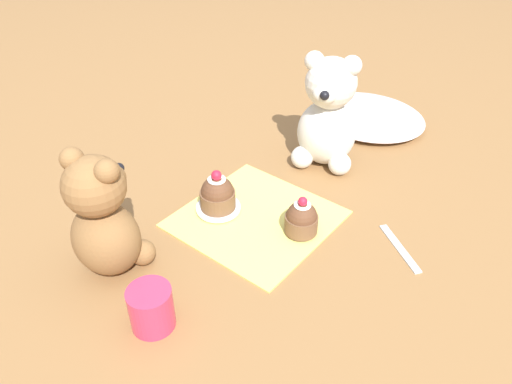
% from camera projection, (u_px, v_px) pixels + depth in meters
% --- Properties ---
extents(ground_plane, '(4.00, 4.00, 0.00)m').
position_uv_depth(ground_plane, '(256.00, 219.00, 0.82)').
color(ground_plane, olive).
extents(knitted_placemat, '(0.23, 0.23, 0.01)m').
position_uv_depth(knitted_placemat, '(256.00, 218.00, 0.82)').
color(knitted_placemat, '#E0D166').
rests_on(knitted_placemat, ground_plane).
extents(tulle_cloth, '(0.25, 0.22, 0.03)m').
position_uv_depth(tulle_cloth, '(367.00, 116.00, 1.08)').
color(tulle_cloth, silver).
rests_on(tulle_cloth, ground_plane).
extents(teddy_bear_cream, '(0.14, 0.13, 0.21)m').
position_uv_depth(teddy_bear_cream, '(328.00, 116.00, 0.90)').
color(teddy_bear_cream, silver).
rests_on(teddy_bear_cream, ground_plane).
extents(teddy_bear_tan, '(0.11, 0.11, 0.20)m').
position_uv_depth(teddy_bear_tan, '(104.00, 219.00, 0.68)').
color(teddy_bear_tan, olive).
rests_on(teddy_bear_tan, ground_plane).
extents(cupcake_near_cream_bear, '(0.05, 0.05, 0.07)m').
position_uv_depth(cupcake_near_cream_bear, '(302.00, 219.00, 0.77)').
color(cupcake_near_cream_bear, brown).
rests_on(cupcake_near_cream_bear, knitted_placemat).
extents(saucer_plate, '(0.07, 0.07, 0.01)m').
position_uv_depth(saucer_plate, '(218.00, 208.00, 0.83)').
color(saucer_plate, silver).
rests_on(saucer_plate, knitted_placemat).
extents(cupcake_near_tan_bear, '(0.06, 0.06, 0.07)m').
position_uv_depth(cupcake_near_tan_bear, '(218.00, 195.00, 0.81)').
color(cupcake_near_tan_bear, brown).
rests_on(cupcake_near_tan_bear, saucer_plate).
extents(juice_glass, '(0.06, 0.06, 0.06)m').
position_uv_depth(juice_glass, '(151.00, 308.00, 0.63)').
color(juice_glass, '#DB3356').
rests_on(juice_glass, ground_plane).
extents(teaspoon, '(0.10, 0.07, 0.01)m').
position_uv_depth(teaspoon, '(400.00, 247.00, 0.76)').
color(teaspoon, silver).
rests_on(teaspoon, ground_plane).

